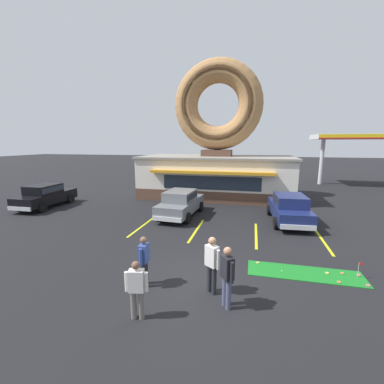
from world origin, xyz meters
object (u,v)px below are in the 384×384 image
(golf_ball, at_px, (282,271))
(pedestrian_hooded_kid, at_px, (144,259))
(car_navy, at_px, (289,207))
(pedestrian_leather_jacket_man, at_px, (227,274))
(putting_flag_pin, at_px, (360,266))
(car_black, at_px, (45,195))
(pedestrian_blue_sweater_man, at_px, (137,288))
(pedestrian_clipboard_woman, at_px, (212,262))
(car_grey, at_px, (181,202))
(trash_bin, at_px, (295,202))

(golf_ball, height_order, pedestrian_hooded_kid, pedestrian_hooded_kid)
(car_navy, xyz_separation_m, pedestrian_leather_jacket_man, (-2.65, -8.48, 0.10))
(pedestrian_hooded_kid, bearing_deg, car_navy, 56.52)
(putting_flag_pin, xyz_separation_m, pedestrian_hooded_kid, (-6.76, -2.01, 0.45))
(car_black, bearing_deg, putting_flag_pin, -18.17)
(pedestrian_blue_sweater_man, bearing_deg, golf_ball, 40.97)
(golf_ball, xyz_separation_m, car_black, (-15.16, 5.93, 0.82))
(pedestrian_blue_sweater_man, bearing_deg, pedestrian_leather_jacket_man, 24.54)
(pedestrian_hooded_kid, height_order, pedestrian_clipboard_woman, pedestrian_clipboard_woman)
(car_grey, height_order, trash_bin, car_grey)
(car_black, xyz_separation_m, trash_bin, (16.87, 3.25, -0.37))
(car_grey, distance_m, car_navy, 6.30)
(pedestrian_leather_jacket_man, distance_m, trash_bin, 12.04)
(putting_flag_pin, bearing_deg, car_grey, 143.37)
(putting_flag_pin, bearing_deg, pedestrian_blue_sweater_man, -150.91)
(golf_ball, xyz_separation_m, pedestrian_hooded_kid, (-4.32, -1.85, 0.84))
(golf_ball, relative_size, pedestrian_clipboard_woman, 0.02)
(car_grey, relative_size, trash_bin, 4.79)
(pedestrian_blue_sweater_man, bearing_deg, pedestrian_hooded_kid, 106.96)
(putting_flag_pin, height_order, pedestrian_leather_jacket_man, pedestrian_leather_jacket_man)
(golf_ball, bearing_deg, pedestrian_blue_sweater_man, -139.03)
(car_grey, distance_m, trash_bin, 7.77)
(golf_ball, relative_size, putting_flag_pin, 0.08)
(pedestrian_hooded_kid, relative_size, pedestrian_leather_jacket_man, 0.93)
(golf_ball, bearing_deg, trash_bin, 79.44)
(golf_ball, height_order, pedestrian_blue_sweater_man, pedestrian_blue_sweater_man)
(golf_ball, xyz_separation_m, trash_bin, (1.71, 9.18, 0.45))
(car_navy, distance_m, pedestrian_leather_jacket_man, 8.89)
(putting_flag_pin, relative_size, car_black, 0.12)
(golf_ball, distance_m, pedestrian_hooded_kid, 4.77)
(car_black, relative_size, pedestrian_blue_sweater_man, 2.92)
(car_grey, bearing_deg, car_black, -179.93)
(car_navy, height_order, pedestrian_clipboard_woman, pedestrian_clipboard_woman)
(car_grey, xyz_separation_m, car_black, (-9.82, -0.01, 0.00))
(car_navy, distance_m, pedestrian_hooded_kid, 9.56)
(pedestrian_hooded_kid, distance_m, pedestrian_leather_jacket_man, 2.67)
(car_grey, height_order, pedestrian_blue_sweater_man, car_grey)
(car_navy, distance_m, pedestrian_blue_sweater_man, 10.63)
(golf_ball, xyz_separation_m, pedestrian_leather_jacket_man, (-1.69, -2.36, 0.92))
(car_black, height_order, pedestrian_clipboard_woman, pedestrian_clipboard_woman)
(pedestrian_hooded_kid, bearing_deg, golf_ball, 23.25)
(trash_bin, bearing_deg, car_black, -169.11)
(trash_bin, bearing_deg, pedestrian_blue_sweater_man, -113.97)
(car_grey, height_order, pedestrian_leather_jacket_man, pedestrian_leather_jacket_man)
(car_black, relative_size, car_navy, 0.98)
(putting_flag_pin, distance_m, pedestrian_hooded_kid, 7.07)
(pedestrian_hooded_kid, xyz_separation_m, pedestrian_clipboard_woman, (2.12, 0.08, 0.09))
(pedestrian_leather_jacket_man, height_order, pedestrian_clipboard_woman, pedestrian_clipboard_woman)
(golf_ball, relative_size, trash_bin, 0.04)
(trash_bin, bearing_deg, pedestrian_leather_jacket_man, -106.43)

